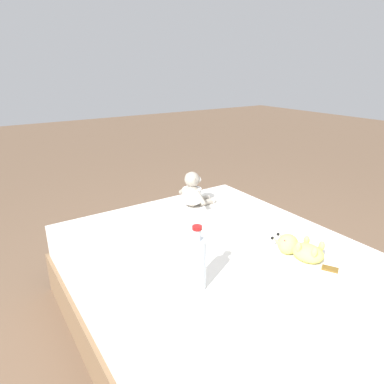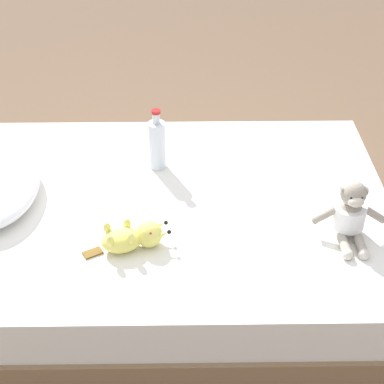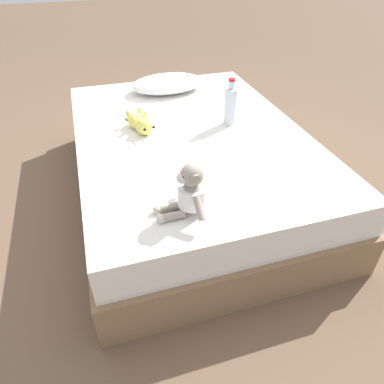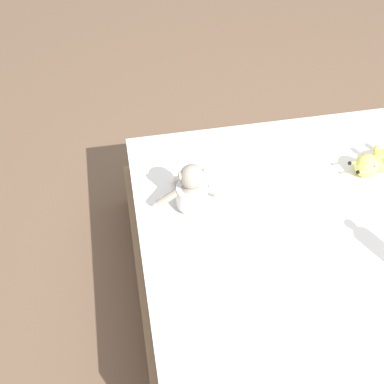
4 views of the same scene
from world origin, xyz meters
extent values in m
plane|color=brown|center=(0.00, 0.00, 0.00)|extent=(16.00, 16.00, 0.00)
cube|color=#846647|center=(0.00, 0.00, 0.12)|extent=(1.36, 1.92, 0.25)
cube|color=white|center=(0.00, 0.00, 0.34)|extent=(1.32, 1.86, 0.19)
ellipsoid|color=white|center=(0.03, 0.66, 0.50)|extent=(0.55, 0.35, 0.11)
ellipsoid|color=#9E9384|center=(-0.20, -0.71, 0.52)|extent=(0.10, 0.11, 0.15)
cylinder|color=white|center=(-0.20, -0.71, 0.52)|extent=(0.12, 0.12, 0.09)
sphere|color=#9E9384|center=(-0.20, -0.71, 0.63)|extent=(0.10, 0.10, 0.10)
ellipsoid|color=beige|center=(-0.24, -0.71, 0.62)|extent=(0.05, 0.06, 0.04)
sphere|color=black|center=(-0.24, -0.73, 0.63)|extent=(0.01, 0.01, 0.01)
sphere|color=black|center=(-0.24, -0.69, 0.63)|extent=(0.01, 0.01, 0.01)
cylinder|color=#9E9384|center=(-0.20, -0.75, 0.64)|extent=(0.03, 0.01, 0.03)
cylinder|color=#9E9384|center=(-0.20, -0.66, 0.64)|extent=(0.03, 0.01, 0.03)
cylinder|color=#9E9384|center=(-0.20, -0.80, 0.53)|extent=(0.03, 0.10, 0.08)
cylinder|color=#9E9384|center=(-0.21, -0.61, 0.53)|extent=(0.03, 0.10, 0.08)
cylinder|color=#9E9384|center=(-0.30, -0.74, 0.46)|extent=(0.10, 0.04, 0.04)
cylinder|color=#9E9384|center=(-0.30, -0.68, 0.46)|extent=(0.10, 0.04, 0.04)
sphere|color=beige|center=(-0.35, -0.74, 0.46)|extent=(0.04, 0.04, 0.04)
sphere|color=beige|center=(-0.35, -0.68, 0.46)|extent=(0.04, 0.04, 0.04)
ellipsoid|color=#EAE066|center=(-0.29, 0.14, 0.48)|extent=(0.14, 0.17, 0.08)
sphere|color=#EAE066|center=(-0.26, 0.04, 0.49)|extent=(0.10, 0.10, 0.10)
cone|color=#EAE066|center=(-0.23, 0.01, 0.50)|extent=(0.04, 0.07, 0.05)
sphere|color=black|center=(-0.22, -0.02, 0.51)|extent=(0.02, 0.02, 0.02)
cone|color=#EAE066|center=(-0.28, -0.01, 0.50)|extent=(0.04, 0.07, 0.05)
sphere|color=black|center=(-0.27, -0.03, 0.51)|extent=(0.02, 0.02, 0.02)
sphere|color=red|center=(-0.23, 0.05, 0.52)|extent=(0.02, 0.02, 0.02)
sphere|color=red|center=(-0.29, 0.04, 0.52)|extent=(0.02, 0.02, 0.02)
ellipsoid|color=#EAE066|center=(-0.24, 0.12, 0.52)|extent=(0.03, 0.03, 0.05)
ellipsoid|color=#EAE066|center=(-0.32, 0.10, 0.52)|extent=(0.03, 0.03, 0.05)
ellipsoid|color=#EAE066|center=(-0.26, 0.19, 0.52)|extent=(0.03, 0.03, 0.05)
ellipsoid|color=#EAE066|center=(-0.33, 0.18, 0.52)|extent=(0.03, 0.03, 0.05)
cube|color=brown|center=(-0.31, 0.25, 0.44)|extent=(0.07, 0.08, 0.01)
cylinder|color=silver|center=(0.26, 0.03, 0.55)|extent=(0.07, 0.07, 0.22)
cylinder|color=silver|center=(0.26, 0.03, 0.68)|extent=(0.03, 0.03, 0.05)
cylinder|color=red|center=(0.26, 0.03, 0.72)|extent=(0.04, 0.04, 0.01)
camera|label=1|loc=(0.93, 1.00, 1.30)|focal=31.88mm
camera|label=2|loc=(-1.98, -0.09, 1.94)|focal=56.70mm
camera|label=3|loc=(-0.55, -1.83, 1.42)|focal=33.15mm
camera|label=4|loc=(1.07, -0.93, 2.00)|focal=47.49mm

